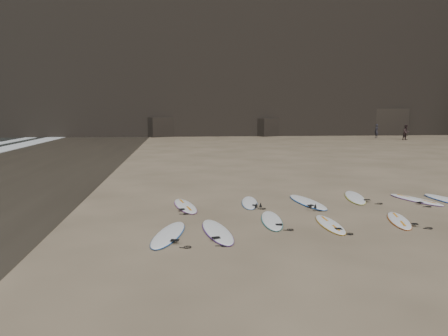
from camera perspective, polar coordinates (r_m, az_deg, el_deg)
The scene contains 13 objects.
ground at distance 13.20m, azimuth 9.39°, elevation -7.34°, with size 240.00×240.00×0.00m, color #897559.
surfboard_0 at distance 12.02m, azimuth -7.26°, elevation -8.55°, with size 0.63×2.64×0.10m, color white.
surfboard_1 at distance 12.19m, azimuth -0.89°, elevation -8.25°, with size 0.64×2.65×0.10m, color white.
surfboard_2 at distance 13.49m, azimuth 6.25°, elevation -6.76°, with size 0.58×2.41×0.09m, color white.
surfboard_3 at distance 13.32m, azimuth 13.68°, elevation -7.13°, with size 0.54×2.23×0.08m, color white.
surfboard_4 at distance 14.44m, azimuth 21.89°, elevation -6.33°, with size 0.53×2.22×0.08m, color white.
surfboard_5 at distance 15.43m, azimuth -5.09°, elevation -4.92°, with size 0.60×2.48×0.09m, color white.
surfboard_6 at distance 15.95m, azimuth 3.35°, elevation -4.50°, with size 0.54×2.25×0.08m, color white.
surfboard_7 at distance 16.27m, azimuth 10.84°, elevation -4.35°, with size 0.67×2.78×0.10m, color white.
surfboard_8 at distance 17.59m, azimuth 16.73°, elevation -3.66°, with size 0.63×2.64×0.10m, color white.
surfboard_9 at distance 17.93m, azimuth 23.76°, elevation -3.78°, with size 0.58×2.44×0.09m, color white.
person_a at distance 56.46m, azimuth 19.28°, elevation 4.57°, with size 0.62×0.41×1.71m, color black.
person_b at distance 53.95m, azimuth 22.69°, elevation 4.31°, with size 0.84×0.65×1.73m, color black.
Camera 1 is at (-3.45, -12.28, 3.37)m, focal length 35.00 mm.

